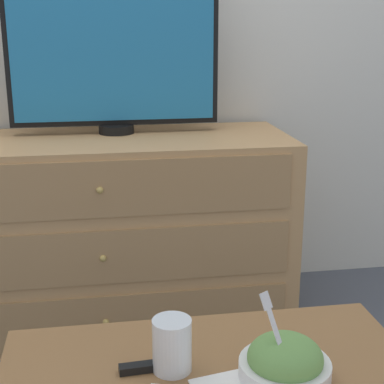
% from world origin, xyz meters
% --- Properties ---
extents(ground_plane, '(12.00, 12.00, 0.00)m').
position_xyz_m(ground_plane, '(0.00, 0.00, 0.00)').
color(ground_plane, '#474C56').
extents(dresser, '(1.46, 0.55, 0.74)m').
position_xyz_m(dresser, '(0.03, -0.30, 0.37)').
color(dresser, tan).
rests_on(dresser, ground_plane).
extents(tv, '(0.80, 0.14, 0.60)m').
position_xyz_m(tv, '(0.10, -0.20, 1.05)').
color(tv, black).
rests_on(tv, dresser).
extents(takeout_bowl, '(0.20, 0.20, 0.19)m').
position_xyz_m(takeout_bowl, '(0.40, -1.45, 0.48)').
color(takeout_bowl, silver).
rests_on(takeout_bowl, coffee_table).
extents(drink_cup, '(0.09, 0.09, 0.12)m').
position_xyz_m(drink_cup, '(0.17, -1.38, 0.50)').
color(drink_cup, white).
rests_on(drink_cup, coffee_table).
extents(remote_control, '(0.14, 0.04, 0.02)m').
position_xyz_m(remote_control, '(0.12, -1.38, 0.45)').
color(remote_control, black).
rests_on(remote_control, coffee_table).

